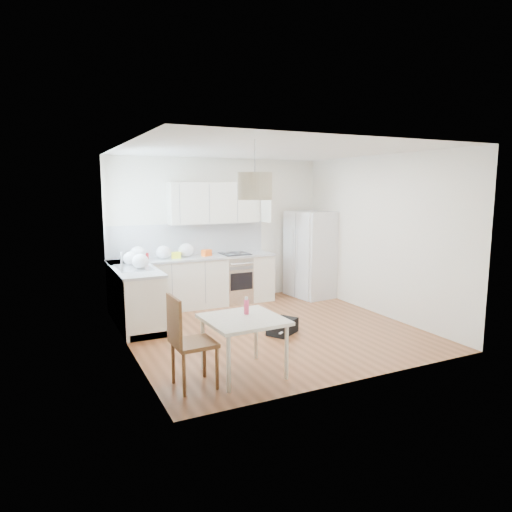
{
  "coord_description": "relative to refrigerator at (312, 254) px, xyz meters",
  "views": [
    {
      "loc": [
        -3.14,
        -6.0,
        2.18
      ],
      "look_at": [
        -0.04,
        0.4,
        1.09
      ],
      "focal_mm": 32.0,
      "sensor_mm": 36.0,
      "label": 1
    }
  ],
  "objects": [
    {
      "name": "snack_orange",
      "position": [
        -2.12,
        0.23,
        0.13
      ],
      "size": [
        0.2,
        0.17,
        0.12
      ],
      "primitive_type": "cube",
      "rotation": [
        0.0,
        0.0,
        0.44
      ],
      "color": "#ED5715",
      "rests_on": "counter_back"
    },
    {
      "name": "grocery_bag_a",
      "position": [
        -3.35,
        0.25,
        0.19
      ],
      "size": [
        0.27,
        0.23,
        0.25
      ],
      "primitive_type": "ellipsoid",
      "color": "white",
      "rests_on": "counter_back"
    },
    {
      "name": "ceiling",
      "position": [
        -1.75,
        -1.55,
        1.85
      ],
      "size": [
        4.2,
        4.2,
        0.0
      ],
      "primitive_type": "plane",
      "rotation": [
        3.14,
        0.0,
        0.0
      ],
      "color": "white",
      "rests_on": "wall_back"
    },
    {
      "name": "snack_red",
      "position": [
        -3.25,
        0.31,
        0.13
      ],
      "size": [
        0.19,
        0.18,
        0.11
      ],
      "primitive_type": "cube",
      "rotation": [
        0.0,
        0.0,
        0.63
      ],
      "color": "red",
      "rests_on": "counter_back"
    },
    {
      "name": "sink",
      "position": [
        -3.55,
        -0.4,
        0.07
      ],
      "size": [
        0.5,
        0.8,
        0.16
      ],
      "primitive_type": null,
      "color": "silver",
      "rests_on": "counter_left"
    },
    {
      "name": "pendant_lamp",
      "position": [
        -2.62,
        -2.85,
        1.33
      ],
      "size": [
        0.51,
        0.51,
        0.31
      ],
      "primitive_type": "cylinder",
      "rotation": [
        0.0,
        0.0,
        0.35
      ],
      "color": "beige",
      "rests_on": "ceiling"
    },
    {
      "name": "drink_bottle",
      "position": [
        -2.7,
        -2.79,
        -0.07
      ],
      "size": [
        0.07,
        0.07,
        0.21
      ],
      "primitive_type": "cylinder",
      "rotation": [
        0.0,
        0.0,
        0.19
      ],
      "color": "#EB416F",
      "rests_on": "dining_table"
    },
    {
      "name": "upper_cabinets",
      "position": [
        -1.9,
        0.39,
        1.03
      ],
      "size": [
        1.7,
        0.32,
        0.75
      ],
      "primitive_type": "cube",
      "color": "silver",
      "rests_on": "wall_back"
    },
    {
      "name": "grocery_bag_c",
      "position": [
        -2.49,
        0.29,
        0.19
      ],
      "size": [
        0.27,
        0.23,
        0.25
      ],
      "primitive_type": "ellipsoid",
      "color": "white",
      "rests_on": "counter_back"
    },
    {
      "name": "wall_back",
      "position": [
        -1.75,
        0.55,
        0.5
      ],
      "size": [
        4.2,
        0.0,
        4.2
      ],
      "primitive_type": "plane",
      "rotation": [
        1.57,
        0.0,
        0.0
      ],
      "color": "white",
      "rests_on": "floor"
    },
    {
      "name": "backsplash_back",
      "position": [
        -2.35,
        0.54,
        0.36
      ],
      "size": [
        3.0,
        0.01,
        0.58
      ],
      "primitive_type": "cube",
      "color": "white",
      "rests_on": "wall_back"
    },
    {
      "name": "range_oven",
      "position": [
        -1.55,
        0.25,
        -0.41
      ],
      "size": [
        0.5,
        0.61,
        0.88
      ],
      "primitive_type": null,
      "color": "silver",
      "rests_on": "floor"
    },
    {
      "name": "snack_yellow",
      "position": [
        -2.69,
        0.21,
        0.13
      ],
      "size": [
        0.18,
        0.13,
        0.11
      ],
      "primitive_type": "cube",
      "rotation": [
        0.0,
        0.0,
        -0.2
      ],
      "color": "#FEFF28",
      "rests_on": "counter_back"
    },
    {
      "name": "counter_left",
      "position": [
        -3.55,
        -0.35,
        0.05
      ],
      "size": [
        0.64,
        1.82,
        0.04
      ],
      "primitive_type": "cube",
      "color": "#ABAEB0",
      "rests_on": "cabinets_left"
    },
    {
      "name": "grocery_bag_e",
      "position": [
        -3.47,
        -0.53,
        0.19
      ],
      "size": [
        0.25,
        0.22,
        0.23
      ],
      "primitive_type": "ellipsoid",
      "color": "white",
      "rests_on": "counter_left"
    },
    {
      "name": "cabinets_back",
      "position": [
        -2.35,
        0.25,
        -0.41
      ],
      "size": [
        3.0,
        0.6,
        0.88
      ],
      "primitive_type": "cube",
      "color": "silver",
      "rests_on": "floor"
    },
    {
      "name": "cabinets_left",
      "position": [
        -3.55,
        -0.35,
        -0.41
      ],
      "size": [
        0.6,
        1.8,
        0.88
      ],
      "primitive_type": "cube",
      "color": "silver",
      "rests_on": "floor"
    },
    {
      "name": "wall_right",
      "position": [
        0.35,
        -1.55,
        0.5
      ],
      "size": [
        0.0,
        4.2,
        4.2
      ],
      "primitive_type": "plane",
      "rotation": [
        1.57,
        0.0,
        -1.57
      ],
      "color": "white",
      "rests_on": "floor"
    },
    {
      "name": "refrigerator",
      "position": [
        0.0,
        0.0,
        0.0
      ],
      "size": [
        0.9,
        0.93,
        1.7
      ],
      "primitive_type": null,
      "rotation": [
        0.0,
        0.0,
        0.11
      ],
      "color": "silver",
      "rests_on": "floor"
    },
    {
      "name": "wall_left",
      "position": [
        -3.85,
        -1.55,
        0.5
      ],
      "size": [
        0.0,
        4.2,
        4.2
      ],
      "primitive_type": "plane",
      "rotation": [
        1.57,
        0.0,
        1.57
      ],
      "color": "white",
      "rests_on": "floor"
    },
    {
      "name": "dining_chair",
      "position": [
        -3.42,
        -2.99,
        -0.33
      ],
      "size": [
        0.45,
        0.45,
        1.03
      ],
      "primitive_type": null,
      "rotation": [
        0.0,
        0.0,
        0.03
      ],
      "color": "#533119",
      "rests_on": "floor"
    },
    {
      "name": "floor",
      "position": [
        -1.75,
        -1.55,
        -0.85
      ],
      "size": [
        4.2,
        4.2,
        0.0
      ],
      "primitive_type": "plane",
      "color": "brown",
      "rests_on": "ground"
    },
    {
      "name": "backsplash_left",
      "position": [
        -3.84,
        -0.35,
        0.36
      ],
      "size": [
        0.01,
        1.8,
        0.58
      ],
      "primitive_type": "cube",
      "color": "white",
      "rests_on": "wall_left"
    },
    {
      "name": "gym_bag",
      "position": [
        -1.67,
        -1.82,
        -0.74
      ],
      "size": [
        0.55,
        0.5,
        0.21
      ],
      "primitive_type": "cube",
      "rotation": [
        0.0,
        0.0,
        0.54
      ],
      "color": "black",
      "rests_on": "floor"
    },
    {
      "name": "window_glassblock",
      "position": [
        -3.84,
        -0.4,
        0.9
      ],
      "size": [
        0.02,
        1.0,
        1.0
      ],
      "primitive_type": "cube",
      "color": "#BFE0F9",
      "rests_on": "wall_left"
    },
    {
      "name": "grocery_bag_b",
      "position": [
        -2.91,
        0.23,
        0.19
      ],
      "size": [
        0.26,
        0.22,
        0.24
      ],
      "primitive_type": "ellipsoid",
      "color": "white",
      "rests_on": "counter_back"
    },
    {
      "name": "grocery_bag_d",
      "position": [
        -3.54,
        -0.13,
        0.18
      ],
      "size": [
        0.24,
        0.2,
        0.22
      ],
      "primitive_type": "ellipsoid",
      "color": "white",
      "rests_on": "counter_back"
    },
    {
      "name": "counter_back",
      "position": [
        -2.35,
        0.25,
        0.05
      ],
      "size": [
        3.02,
        0.64,
        0.04
      ],
      "primitive_type": "cube",
      "color": "#ABAEB0",
      "rests_on": "cabinets_back"
    },
    {
      "name": "dining_table",
      "position": [
        -2.8,
        -2.92,
        -0.24
      ],
      "size": [
        0.9,
        0.9,
        0.68
      ],
      "rotation": [
        0.0,
        0.0,
        0.05
      ],
      "color": "#BDB4A1",
      "rests_on": "floor"
    }
  ]
}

